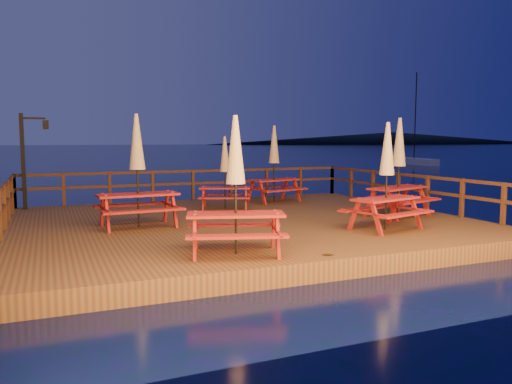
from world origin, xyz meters
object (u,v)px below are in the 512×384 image
(picnic_table_0, at_px, (137,169))
(picnic_table_2, at_px, (225,171))
(picnic_table_1, at_px, (387,174))
(lamp_post, at_px, (28,152))
(sailboat, at_px, (417,162))

(picnic_table_0, height_order, picnic_table_2, picnic_table_0)
(picnic_table_1, height_order, picnic_table_2, picnic_table_1)
(picnic_table_0, bearing_deg, lamp_post, 115.84)
(picnic_table_0, height_order, picnic_table_1, picnic_table_0)
(sailboat, height_order, picnic_table_2, sailboat)
(lamp_post, relative_size, picnic_table_0, 1.07)
(lamp_post, bearing_deg, picnic_table_1, -42.23)
(picnic_table_1, distance_m, picnic_table_2, 5.56)
(lamp_post, height_order, picnic_table_2, lamp_post)
(picnic_table_0, relative_size, picnic_table_1, 1.08)
(sailboat, relative_size, picnic_table_0, 3.44)
(lamp_post, height_order, picnic_table_1, lamp_post)
(lamp_post, distance_m, picnic_table_2, 6.19)
(sailboat, relative_size, picnic_table_1, 3.73)
(lamp_post, height_order, sailboat, sailboat)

